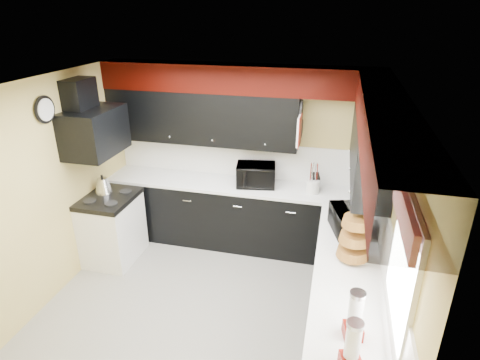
# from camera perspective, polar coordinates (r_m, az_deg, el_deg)

# --- Properties ---
(ground) EXTENTS (3.60, 3.60, 0.00)m
(ground) POSITION_cam_1_polar(r_m,az_deg,el_deg) (4.76, -5.31, -18.26)
(ground) COLOR gray
(ground) RESTS_ON ground
(wall_back) EXTENTS (3.60, 0.06, 2.50)m
(wall_back) POSITION_cam_1_polar(r_m,az_deg,el_deg) (5.61, 0.16, 3.61)
(wall_back) COLOR #E0C666
(wall_back) RESTS_ON ground
(wall_right) EXTENTS (0.06, 3.60, 2.50)m
(wall_right) POSITION_cam_1_polar(r_m,az_deg,el_deg) (3.87, 20.26, -7.69)
(wall_right) COLOR #E0C666
(wall_right) RESTS_ON ground
(wall_left) EXTENTS (0.06, 3.60, 2.50)m
(wall_left) POSITION_cam_1_polar(r_m,az_deg,el_deg) (4.90, -26.22, -2.00)
(wall_left) COLOR #E0C666
(wall_left) RESTS_ON ground
(ceiling) EXTENTS (3.60, 3.60, 0.06)m
(ceiling) POSITION_cam_1_polar(r_m,az_deg,el_deg) (3.61, -6.81, 12.81)
(ceiling) COLOR white
(ceiling) RESTS_ON wall_back
(cab_back) EXTENTS (3.60, 0.60, 0.90)m
(cab_back) POSITION_cam_1_polar(r_m,az_deg,el_deg) (5.67, -0.57, -5.02)
(cab_back) COLOR black
(cab_back) RESTS_ON ground
(cab_right) EXTENTS (0.60, 3.00, 0.90)m
(cab_right) POSITION_cam_1_polar(r_m,az_deg,el_deg) (4.07, 14.55, -19.21)
(cab_right) COLOR black
(cab_right) RESTS_ON ground
(counter_back) EXTENTS (3.62, 0.64, 0.04)m
(counter_back) POSITION_cam_1_polar(r_m,az_deg,el_deg) (5.47, -0.59, -0.69)
(counter_back) COLOR white
(counter_back) RESTS_ON cab_back
(counter_right) EXTENTS (0.64, 3.02, 0.04)m
(counter_right) POSITION_cam_1_polar(r_m,az_deg,el_deg) (3.77, 15.29, -13.93)
(counter_right) COLOR white
(counter_right) RESTS_ON cab_right
(splash_back) EXTENTS (3.60, 0.02, 0.50)m
(splash_back) POSITION_cam_1_polar(r_m,az_deg,el_deg) (5.62, 0.14, 3.00)
(splash_back) COLOR white
(splash_back) RESTS_ON counter_back
(splash_right) EXTENTS (0.02, 3.60, 0.50)m
(splash_right) POSITION_cam_1_polar(r_m,az_deg,el_deg) (3.90, 19.99, -8.43)
(splash_right) COLOR white
(splash_right) RESTS_ON counter_right
(upper_back) EXTENTS (2.60, 0.35, 0.70)m
(upper_back) POSITION_cam_1_polar(r_m,az_deg,el_deg) (5.42, -5.48, 8.89)
(upper_back) COLOR black
(upper_back) RESTS_ON wall_back
(upper_right) EXTENTS (0.35, 1.80, 0.70)m
(upper_right) POSITION_cam_1_polar(r_m,az_deg,el_deg) (4.45, 18.06, 4.53)
(upper_right) COLOR black
(upper_right) RESTS_ON wall_right
(soffit_back) EXTENTS (3.60, 0.36, 0.35)m
(soffit_back) POSITION_cam_1_polar(r_m,az_deg,el_deg) (5.17, -0.32, 14.21)
(soffit_back) COLOR black
(soffit_back) RESTS_ON wall_back
(soffit_right) EXTENTS (0.36, 3.24, 0.35)m
(soffit_right) POSITION_cam_1_polar(r_m,az_deg,el_deg) (3.27, 20.01, 7.28)
(soffit_right) COLOR black
(soffit_right) RESTS_ON wall_right
(stove) EXTENTS (0.60, 0.75, 0.86)m
(stove) POSITION_cam_1_polar(r_m,az_deg,el_deg) (5.63, -17.64, -6.75)
(stove) COLOR white
(stove) RESTS_ON ground
(cooktop) EXTENTS (0.62, 0.77, 0.06)m
(cooktop) POSITION_cam_1_polar(r_m,az_deg,el_deg) (5.42, -18.23, -2.53)
(cooktop) COLOR black
(cooktop) RESTS_ON stove
(hood) EXTENTS (0.50, 0.78, 0.55)m
(hood) POSITION_cam_1_polar(r_m,az_deg,el_deg) (5.14, -19.96, 6.50)
(hood) COLOR black
(hood) RESTS_ON wall_left
(hood_duct) EXTENTS (0.24, 0.40, 0.40)m
(hood_duct) POSITION_cam_1_polar(r_m,az_deg,el_deg) (5.11, -21.85, 11.04)
(hood_duct) COLOR black
(hood_duct) RESTS_ON wall_left
(window) EXTENTS (0.03, 0.86, 0.96)m
(window) POSITION_cam_1_polar(r_m,az_deg,el_deg) (2.96, 22.25, -11.52)
(window) COLOR white
(window) RESTS_ON wall_right
(valance) EXTENTS (0.04, 0.88, 0.20)m
(valance) POSITION_cam_1_polar(r_m,az_deg,el_deg) (2.75, 22.39, -4.56)
(valance) COLOR red
(valance) RESTS_ON wall_right
(pan_top) EXTENTS (0.03, 0.22, 0.40)m
(pan_top) POSITION_cam_1_polar(r_m,az_deg,el_deg) (5.03, 8.72, 9.91)
(pan_top) COLOR black
(pan_top) RESTS_ON upper_back
(pan_mid) EXTENTS (0.03, 0.28, 0.46)m
(pan_mid) POSITION_cam_1_polar(r_m,az_deg,el_deg) (4.97, 8.39, 6.77)
(pan_mid) COLOR black
(pan_mid) RESTS_ON upper_back
(pan_low) EXTENTS (0.03, 0.24, 0.42)m
(pan_low) POSITION_cam_1_polar(r_m,az_deg,el_deg) (5.23, 8.69, 7.24)
(pan_low) COLOR black
(pan_low) RESTS_ON upper_back
(cut_board) EXTENTS (0.03, 0.26, 0.35)m
(cut_board) POSITION_cam_1_polar(r_m,az_deg,el_deg) (4.84, 8.39, 6.93)
(cut_board) COLOR white
(cut_board) RESTS_ON upper_back
(baskets) EXTENTS (0.27, 0.27, 0.50)m
(baskets) POSITION_cam_1_polar(r_m,az_deg,el_deg) (3.92, 15.98, -7.85)
(baskets) COLOR brown
(baskets) RESTS_ON upper_right
(clock) EXTENTS (0.03, 0.30, 0.30)m
(clock) POSITION_cam_1_polar(r_m,az_deg,el_deg) (4.79, -26.02, 8.98)
(clock) COLOR black
(clock) RESTS_ON wall_left
(deco_plate) EXTENTS (0.03, 0.24, 0.24)m
(deco_plate) POSITION_cam_1_polar(r_m,az_deg,el_deg) (3.15, 22.77, 4.83)
(deco_plate) COLOR white
(deco_plate) RESTS_ON wall_right
(toaster_oven) EXTENTS (0.57, 0.50, 0.29)m
(toaster_oven) POSITION_cam_1_polar(r_m,az_deg,el_deg) (5.35, 2.26, 0.71)
(toaster_oven) COLOR black
(toaster_oven) RESTS_ON counter_back
(microwave) EXTENTS (0.44, 0.54, 0.26)m
(microwave) POSITION_cam_1_polar(r_m,az_deg,el_deg) (4.42, 15.18, -5.61)
(microwave) COLOR black
(microwave) RESTS_ON counter_right
(utensil_crock) EXTENTS (0.17, 0.17, 0.18)m
(utensil_crock) POSITION_cam_1_polar(r_m,az_deg,el_deg) (5.24, 10.31, -0.91)
(utensil_crock) COLOR silver
(utensil_crock) RESTS_ON counter_back
(knife_block) EXTENTS (0.13, 0.16, 0.22)m
(knife_block) POSITION_cam_1_polar(r_m,az_deg,el_deg) (5.32, 10.57, -0.27)
(knife_block) COLOR black
(knife_block) RESTS_ON counter_back
(kettle) EXTENTS (0.24, 0.24, 0.20)m
(kettle) POSITION_cam_1_polar(r_m,az_deg,el_deg) (5.50, -18.89, -0.72)
(kettle) COLOR #AEAEB3
(kettle) RESTS_ON cooktop
(dispenser_a) EXTENTS (0.16, 0.16, 0.36)m
(dispenser_a) POSITION_cam_1_polar(r_m,az_deg,el_deg) (3.14, 16.01, -18.19)
(dispenser_a) COLOR #670502
(dispenser_a) RESTS_ON counter_right
(dispenser_b) EXTENTS (0.16, 0.16, 0.35)m
(dispenser_b) POSITION_cam_1_polar(r_m,az_deg,el_deg) (2.92, 15.65, -22.00)
(dispenser_b) COLOR #671002
(dispenser_b) RESTS_ON counter_right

